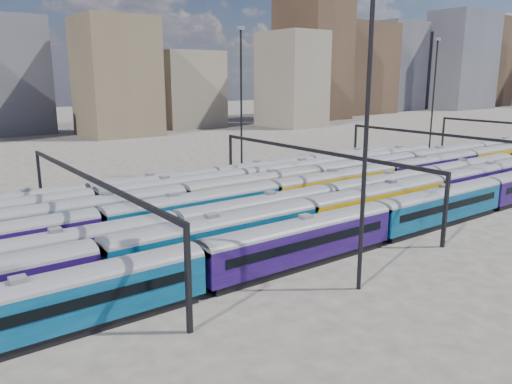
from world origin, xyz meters
TOP-DOWN VIEW (x-y plane):
  - ground at (0.00, 0.00)m, footprint 500.00×500.00m
  - rake_0 at (16.62, -15.00)m, footprint 153.18×3.20m
  - rake_1 at (11.31, -10.00)m, footprint 113.20×3.31m
  - rake_2 at (-13.25, -5.00)m, footprint 127.41×3.11m
  - rake_3 at (14.30, 0.00)m, footprint 110.97×3.25m
  - rake_4 at (15.10, 5.00)m, footprint 132.03×3.22m
  - rake_5 at (-16.34, 10.00)m, footprint 129.06×3.15m
  - rake_6 at (-15.64, 15.00)m, footprint 116.55×2.84m
  - gantry_1 at (-20.00, 0.00)m, footprint 0.35×40.35m
  - gantry_2 at (10.00, 0.00)m, footprint 0.35×40.35m
  - gantry_3 at (40.00, 0.00)m, footprint 0.35×40.35m
  - mast_2 at (-5.00, -22.00)m, footprint 1.40×0.50m
  - mast_3 at (15.00, 24.00)m, footprint 1.40×0.50m
  - mast_5 at (65.00, 20.00)m, footprint 1.40×0.50m
  - skyline at (104.75, 105.73)m, footprint 399.22×60.48m

SIDE VIEW (x-z plane):
  - ground at x=0.00m, z-range 0.00..0.00m
  - rake_6 at x=-15.64m, z-range 0.12..4.90m
  - rake_2 at x=-13.25m, z-range 0.13..5.37m
  - rake_5 at x=-16.34m, z-range 0.13..5.44m
  - rake_0 at x=16.62m, z-range 0.14..5.53m
  - rake_4 at x=15.10m, z-range 0.14..5.57m
  - rake_3 at x=14.30m, z-range 0.14..5.62m
  - rake_1 at x=11.31m, z-range 0.14..5.74m
  - gantry_1 at x=-20.00m, z-range 2.78..10.80m
  - gantry_2 at x=10.00m, z-range 2.78..10.80m
  - gantry_3 at x=40.00m, z-range 2.78..10.80m
  - mast_2 at x=-5.00m, z-range 1.17..26.77m
  - mast_3 at x=15.00m, z-range 1.17..26.77m
  - mast_5 at x=65.00m, z-range 1.17..26.77m
  - skyline at x=104.75m, z-range -4.18..45.85m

